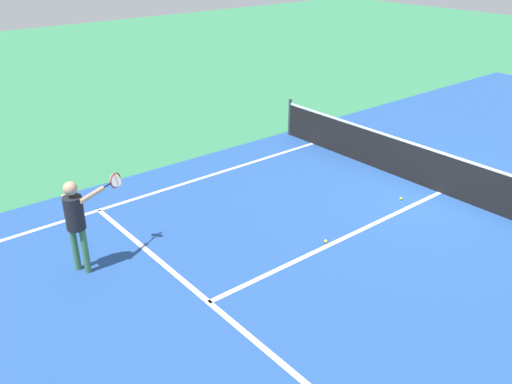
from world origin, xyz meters
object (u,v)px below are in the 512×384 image
net (443,173)px  tennis_ball_mid_court (326,241)px  player_near (76,216)px  tennis_ball_near_net (401,199)px

net → tennis_ball_mid_court: size_ratio=155.39×
tennis_ball_mid_court → net: bearing=88.3°
player_near → tennis_ball_near_net: bearing=74.5°
player_near → net: bearing=74.1°
tennis_ball_near_net → net: bearing=71.7°
tennis_ball_near_net → tennis_ball_mid_court: (0.22, -2.62, 0.00)m
player_near → tennis_ball_mid_court: player_near is taller
net → tennis_ball_mid_court: 3.65m
net → player_near: bearing=-105.9°
net → tennis_ball_near_net: (-0.33, -1.00, -0.46)m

